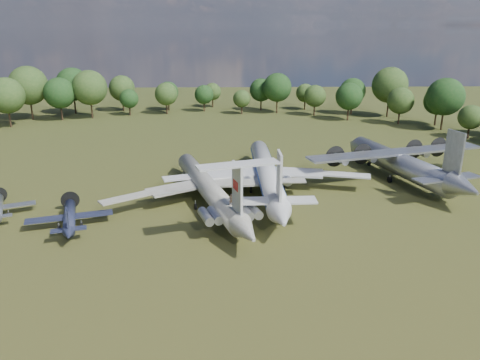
{
  "coord_description": "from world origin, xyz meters",
  "views": [
    {
      "loc": [
        6.12,
        -72.56,
        27.74
      ],
      "look_at": [
        7.98,
        -4.06,
        5.0
      ],
      "focal_mm": 35.0,
      "sensor_mm": 36.0,
      "label": 1
    }
  ],
  "objects_px": {
    "tu104_jet": "(267,177)",
    "small_prop_west": "(70,220)",
    "person_on_il62": "(231,199)",
    "an12_transport": "(399,166)",
    "il62_airliner": "(208,191)"
  },
  "relations": [
    {
      "from": "il62_airliner",
      "to": "tu104_jet",
      "type": "relative_size",
      "value": 0.92
    },
    {
      "from": "il62_airliner",
      "to": "small_prop_west",
      "type": "xyz_separation_m",
      "value": [
        -19.58,
        -8.73,
        -0.97
      ]
    },
    {
      "from": "an12_transport",
      "to": "small_prop_west",
      "type": "bearing_deg",
      "value": -175.69
    },
    {
      "from": "tu104_jet",
      "to": "person_on_il62",
      "type": "relative_size",
      "value": 29.81
    },
    {
      "from": "tu104_jet",
      "to": "small_prop_west",
      "type": "distance_m",
      "value": 33.24
    },
    {
      "from": "tu104_jet",
      "to": "an12_transport",
      "type": "bearing_deg",
      "value": 11.21
    },
    {
      "from": "person_on_il62",
      "to": "il62_airliner",
      "type": "bearing_deg",
      "value": -96.84
    },
    {
      "from": "tu104_jet",
      "to": "person_on_il62",
      "type": "height_order",
      "value": "person_on_il62"
    },
    {
      "from": "small_prop_west",
      "to": "person_on_il62",
      "type": "distance_m",
      "value": 23.7
    },
    {
      "from": "tu104_jet",
      "to": "small_prop_west",
      "type": "relative_size",
      "value": 2.93
    },
    {
      "from": "person_on_il62",
      "to": "an12_transport",
      "type": "bearing_deg",
      "value": -167.63
    },
    {
      "from": "person_on_il62",
      "to": "tu104_jet",
      "type": "bearing_deg",
      "value": -133.76
    },
    {
      "from": "small_prop_west",
      "to": "person_on_il62",
      "type": "height_order",
      "value": "person_on_il62"
    },
    {
      "from": "tu104_jet",
      "to": "an12_transport",
      "type": "height_order",
      "value": "an12_transport"
    },
    {
      "from": "tu104_jet",
      "to": "person_on_il62",
      "type": "xyz_separation_m",
      "value": [
        -6.43,
        -17.95,
        2.75
      ]
    }
  ]
}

